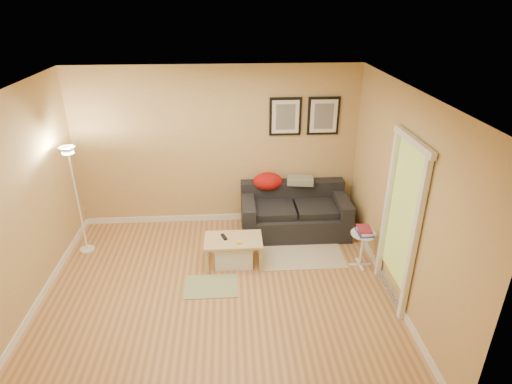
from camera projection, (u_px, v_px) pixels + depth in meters
floor at (218, 294)px, 5.48m from camera, size 4.50×4.50×0.00m
ceiling at (208, 93)px, 4.37m from camera, size 4.50×4.50×0.00m
wall_back at (217, 148)px, 6.73m from camera, size 4.50×0.00×4.50m
wall_front at (207, 328)px, 3.12m from camera, size 4.50×0.00×4.50m
wall_left at (15, 211)px, 4.79m from camera, size 0.00×4.00×4.00m
wall_right at (402, 200)px, 5.06m from camera, size 0.00×4.00×4.00m
baseboard_back at (220, 217)px, 7.26m from camera, size 4.50×0.02×0.10m
baseboard_left at (40, 298)px, 5.33m from camera, size 0.02×4.00×0.10m
baseboard_right at (387, 284)px, 5.59m from camera, size 0.02×4.00×0.10m
sofa at (295, 211)px, 6.77m from camera, size 1.70×0.90×0.75m
red_throw at (268, 181)px, 6.85m from camera, size 0.48×0.36×0.28m
plaid_throw at (300, 180)px, 6.86m from camera, size 0.45×0.32×0.10m
framed_print_left at (285, 117)px, 6.56m from camera, size 0.50×0.04×0.60m
framed_print_right at (323, 116)px, 6.59m from camera, size 0.50×0.04×0.60m
area_rug at (300, 253)px, 6.33m from camera, size 1.25×0.85×0.01m
green_runner at (211, 286)px, 5.62m from camera, size 0.70×0.50×0.01m
coffee_table at (234, 251)px, 6.02m from camera, size 0.87×0.61×0.41m
remote_control at (224, 237)px, 5.97m from camera, size 0.10×0.17×0.02m
tape_roll at (239, 243)px, 5.83m from camera, size 0.07×0.07×0.03m
storage_bin at (234, 253)px, 6.04m from camera, size 0.55×0.40×0.34m
side_table at (362, 249)px, 5.95m from camera, size 0.35×0.35×0.54m
book_stack at (365, 231)px, 5.81m from camera, size 0.24×0.30×0.09m
floor_lamp at (78, 204)px, 6.08m from camera, size 0.22×0.22×1.66m
doorway at (399, 226)px, 5.04m from camera, size 0.12×1.01×2.13m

